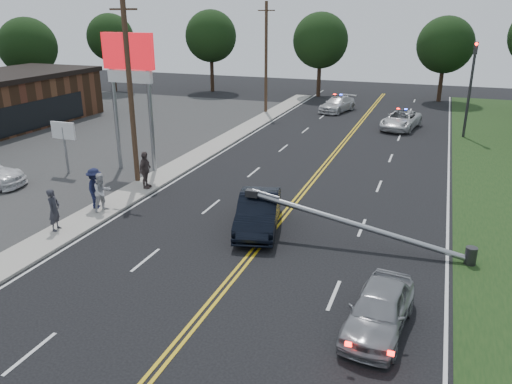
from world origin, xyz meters
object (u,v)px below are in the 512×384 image
at_px(fallen_streetlight, 368,228).
at_px(utility_pole_mid, 130,92).
at_px(small_sign, 64,135).
at_px(pylon_sign, 129,69).
at_px(crashed_sedan, 258,212).
at_px(bystander_d, 145,170).
at_px(emergency_a, 401,120).
at_px(traffic_signal, 471,82).
at_px(bystander_a, 54,210).
at_px(utility_pole_far, 266,58).
at_px(emergency_b, 337,104).
at_px(waiting_sedan, 379,309).
at_px(bystander_c, 95,188).
at_px(bystander_b, 102,192).

relative_size(fallen_streetlight, utility_pole_mid, 0.94).
bearing_deg(small_sign, pylon_sign, 29.74).
xyz_separation_m(crashed_sedan, bystander_d, (-7.43, 2.72, 0.32)).
distance_m(emergency_a, bystander_d, 23.32).
height_order(pylon_sign, fallen_streetlight, pylon_sign).
relative_size(small_sign, traffic_signal, 0.44).
distance_m(crashed_sedan, bystander_d, 7.92).
height_order(small_sign, bystander_a, small_sign).
distance_m(fallen_streetlight, bystander_a, 13.29).
distance_m(crashed_sedan, emergency_a, 23.35).
bearing_deg(utility_pole_far, emergency_b, 25.35).
xyz_separation_m(pylon_sign, waiting_sedan, (15.84, -11.43, -5.30)).
distance_m(pylon_sign, utility_pole_far, 20.06).
height_order(crashed_sedan, bystander_c, bystander_c).
relative_size(waiting_sedan, bystander_a, 2.19).
height_order(traffic_signal, utility_pole_mid, utility_pole_mid).
bearing_deg(bystander_b, waiting_sedan, -88.28).
bearing_deg(utility_pole_far, bystander_b, -87.79).
bearing_deg(small_sign, utility_pole_far, 77.69).
height_order(pylon_sign, crashed_sedan, pylon_sign).
relative_size(pylon_sign, emergency_a, 1.54).
bearing_deg(emergency_b, pylon_sign, -93.40).
xyz_separation_m(utility_pole_mid, crashed_sedan, (8.59, -3.68, -4.28)).
height_order(small_sign, emergency_a, small_sign).
distance_m(utility_pole_mid, bystander_d, 4.24).
height_order(traffic_signal, bystander_a, traffic_signal).
bearing_deg(bystander_c, bystander_b, -134.22).
height_order(small_sign, utility_pole_far, utility_pole_far).
bearing_deg(pylon_sign, emergency_b, 71.77).
bearing_deg(bystander_b, utility_pole_mid, 34.64).
bearing_deg(crashed_sedan, emergency_a, 65.86).
relative_size(waiting_sedan, bystander_c, 2.06).
bearing_deg(bystander_a, bystander_c, -12.93).
distance_m(waiting_sedan, emergency_b, 35.38).
distance_m(utility_pole_mid, waiting_sedan, 17.88).
bearing_deg(utility_pole_far, bystander_d, -87.10).
height_order(utility_pole_far, bystander_a, utility_pole_far).
xyz_separation_m(utility_pole_far, bystander_c, (0.46, -26.27, -3.97)).
xyz_separation_m(pylon_sign, bystander_c, (1.76, -6.27, -4.88)).
bearing_deg(bystander_a, fallen_streetlight, -89.50).
bearing_deg(bystander_a, emergency_a, -37.72).
relative_size(emergency_a, bystander_a, 2.78).
xyz_separation_m(pylon_sign, bystander_d, (2.46, -2.96, -4.87)).
xyz_separation_m(utility_pole_mid, waiting_sedan, (14.54, -9.43, -4.39)).
relative_size(small_sign, bystander_c, 1.56).
relative_size(traffic_signal, utility_pole_mid, 0.70).
bearing_deg(waiting_sedan, traffic_signal, 89.71).
relative_size(pylon_sign, bystander_b, 4.29).
bearing_deg(crashed_sedan, small_sign, 150.58).
xyz_separation_m(waiting_sedan, emergency_b, (-8.27, 34.40, 0.02)).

